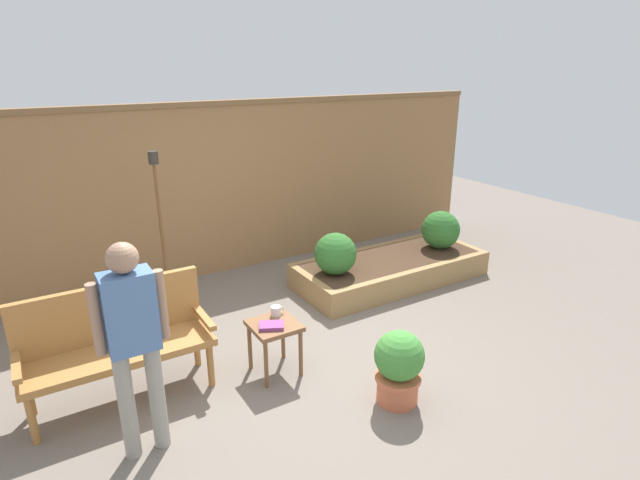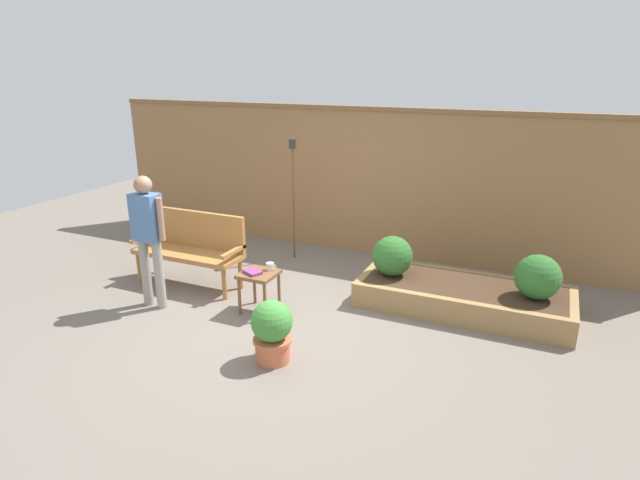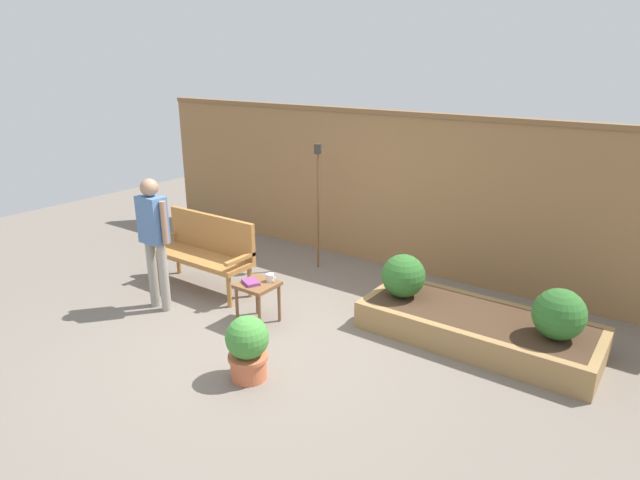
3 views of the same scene
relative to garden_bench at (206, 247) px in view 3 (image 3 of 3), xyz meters
The scene contains 12 objects.
ground_plane 1.70m from the garden_bench, 19.55° to the right, with size 14.00×14.00×0.00m, color #70665B.
fence_back 2.62m from the garden_bench, 53.74° to the left, with size 8.40×0.14×2.16m.
garden_bench is the anchor object (origin of this frame).
side_table 1.28m from the garden_bench, 17.39° to the right, with size 0.40×0.40×0.48m.
cup_on_table 1.32m from the garden_bench, 11.26° to the right, with size 0.12×0.09×0.09m.
book_on_table 1.24m from the garden_bench, 20.32° to the right, with size 0.21×0.14×0.03m, color #7F3875.
potted_boxwood 2.26m from the garden_bench, 33.87° to the right, with size 0.40×0.40×0.62m.
raised_planter_bed 3.42m from the garden_bench, 10.97° to the left, with size 2.40×1.00×0.30m.
shrub_near_bench 2.55m from the garden_bench, 13.66° to the left, with size 0.48×0.48×0.48m.
shrub_far_corner 4.14m from the garden_bench, ahead, with size 0.49×0.49×0.49m.
tiki_torch 1.70m from the garden_bench, 60.91° to the left, with size 0.10×0.10×1.74m.
person_by_bench 0.86m from the garden_bench, 89.03° to the right, with size 0.47×0.20×1.56m.
Camera 3 is at (3.40, -3.85, 2.82)m, focal length 30.23 mm.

